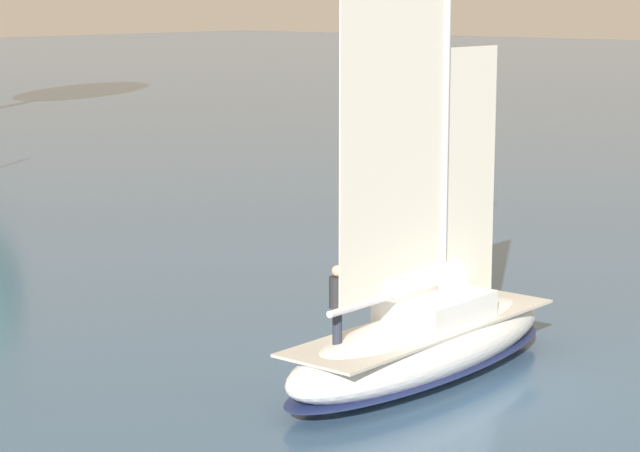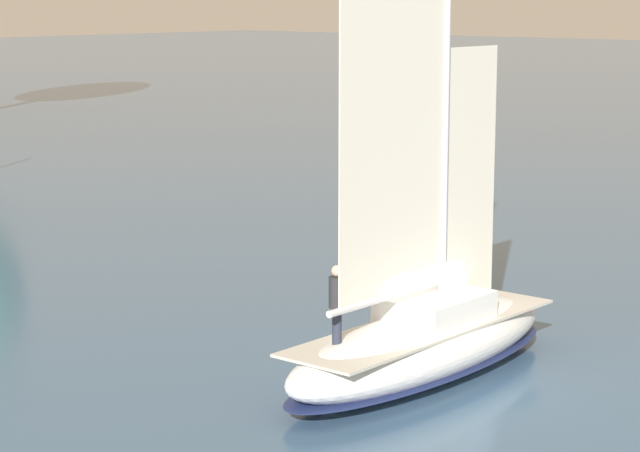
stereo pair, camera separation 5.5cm
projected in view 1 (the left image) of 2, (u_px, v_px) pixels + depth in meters
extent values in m
plane|color=#385675|center=(422.00, 378.00, 27.63)|extent=(400.00, 400.00, 0.00)
ellipsoid|color=white|center=(423.00, 345.00, 27.49)|extent=(8.78, 2.53, 1.49)
ellipsoid|color=#19234C|center=(423.00, 363.00, 27.57)|extent=(8.87, 2.56, 0.18)
cube|color=#BCB7A8|center=(423.00, 326.00, 27.41)|extent=(7.73, 2.13, 0.06)
cube|color=silver|center=(435.00, 308.00, 27.68)|extent=(2.47, 1.74, 0.61)
cylinder|color=silver|center=(446.00, 73.00, 26.94)|extent=(0.18, 0.18, 10.95)
cylinder|color=silver|center=(389.00, 297.00, 26.29)|extent=(3.94, 0.19, 0.15)
cube|color=silver|center=(396.00, 83.00, 25.59)|extent=(3.63, 0.06, 8.98)
cube|color=silver|center=(471.00, 181.00, 28.18)|extent=(1.93, 0.04, 6.02)
cylinder|color=#232838|center=(337.00, 328.00, 25.54)|extent=(0.20, 0.20, 0.85)
cylinder|color=#262628|center=(337.00, 292.00, 25.40)|extent=(0.34, 0.34, 0.65)
sphere|color=tan|center=(337.00, 271.00, 25.32)|extent=(0.24, 0.24, 0.24)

